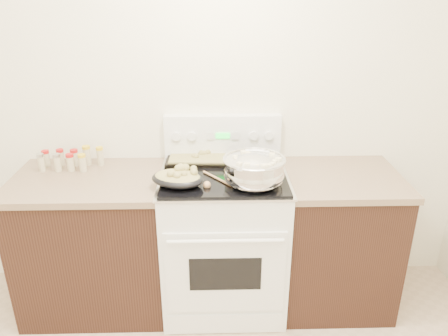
{
  "coord_description": "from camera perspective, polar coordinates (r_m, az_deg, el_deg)",
  "views": [
    {
      "loc": [
        0.29,
        -1.0,
        2.01
      ],
      "look_at": [
        0.35,
        1.37,
        1.0
      ],
      "focal_mm": 35.0,
      "sensor_mm": 36.0,
      "label": 1
    }
  ],
  "objects": [
    {
      "name": "room_shell",
      "position": [
        1.09,
        -16.84,
        5.64
      ],
      "size": [
        4.1,
        3.6,
        2.75
      ],
      "color": "white",
      "rests_on": "ground"
    },
    {
      "name": "counter_left",
      "position": [
        2.99,
        -16.39,
        -9.26
      ],
      "size": [
        0.93,
        0.67,
        0.92
      ],
      "color": "black",
      "rests_on": "ground"
    },
    {
      "name": "counter_right",
      "position": [
        2.99,
        14.26,
        -8.93
      ],
      "size": [
        0.73,
        0.67,
        0.92
      ],
      "color": "black",
      "rests_on": "ground"
    },
    {
      "name": "kitchen_range",
      "position": [
        2.87,
        -0.03,
        -8.99
      ],
      "size": [
        0.78,
        0.73,
        1.22
      ],
      "color": "white",
      "rests_on": "ground"
    },
    {
      "name": "mixing_bowl",
      "position": [
        2.48,
        3.93,
        -0.37
      ],
      "size": [
        0.43,
        0.43,
        0.21
      ],
      "color": "silver",
      "rests_on": "kitchen_range"
    },
    {
      "name": "roasting_pan",
      "position": [
        2.49,
        -6.06,
        -1.25
      ],
      "size": [
        0.35,
        0.29,
        0.11
      ],
      "color": "black",
      "rests_on": "kitchen_range"
    },
    {
      "name": "baking_sheet",
      "position": [
        2.85,
        -3.47,
        1.44
      ],
      "size": [
        0.41,
        0.3,
        0.06
      ],
      "color": "black",
      "rests_on": "kitchen_range"
    },
    {
      "name": "wooden_spoon",
      "position": [
        2.5,
        -1.62,
        -1.92
      ],
      "size": [
        0.19,
        0.23,
        0.04
      ],
      "color": "tan",
      "rests_on": "kitchen_range"
    },
    {
      "name": "blue_ladle",
      "position": [
        2.44,
        5.4,
        -2.11
      ],
      "size": [
        0.19,
        0.24,
        0.1
      ],
      "color": "#91C9D8",
      "rests_on": "kitchen_range"
    },
    {
      "name": "spice_jars",
      "position": [
        2.94,
        -19.44,
        1.1
      ],
      "size": [
        0.39,
        0.16,
        0.13
      ],
      "color": "#BFB28C",
      "rests_on": "counter_left"
    }
  ]
}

